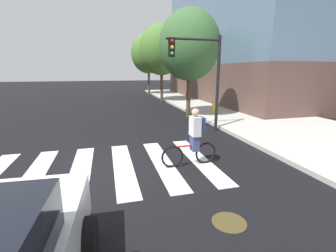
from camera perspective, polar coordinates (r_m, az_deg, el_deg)
ground_plane at (r=7.03m, az=-16.88°, el=-10.07°), size 120.00×120.00×0.00m
crosswalk_stripes at (r=7.07m, az=-20.50°, el=-10.19°), size 7.57×3.91×0.01m
manhole_cover at (r=4.81m, az=14.66°, el=-21.68°), size 0.64×0.64×0.01m
cyclist at (r=6.80m, az=6.29°, el=-2.82°), size 1.71×0.37×1.69m
traffic_light_near at (r=10.51m, az=8.06°, el=13.97°), size 2.47×0.28×4.20m
fire_hydrant at (r=14.73m, az=11.13°, el=4.56°), size 0.33×0.22×0.78m
street_tree_near at (r=13.87m, az=5.26°, el=18.98°), size 3.41×3.41×6.06m
street_tree_mid at (r=20.73m, az=-1.61°, el=18.10°), size 3.69×3.69×6.56m
street_tree_far at (r=27.15m, az=-4.80°, el=17.22°), size 3.80×3.80×6.75m
corner_building at (r=26.37m, az=26.09°, el=22.55°), size 16.56×19.10×15.10m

